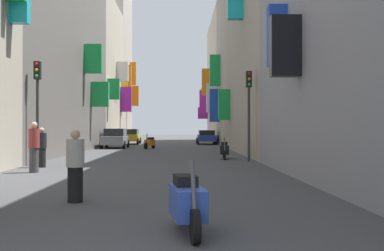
# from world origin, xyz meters

# --- Properties ---
(ground_plane) EXTENTS (140.00, 140.00, 0.00)m
(ground_plane) POSITION_xyz_m (0.00, 30.00, 0.00)
(ground_plane) COLOR #424244
(building_left_mid_b) EXTENTS (7.26, 21.37, 14.43)m
(building_left_mid_b) POSITION_xyz_m (-8.00, 27.39, 7.21)
(building_left_mid_b) COLOR slate
(building_left_mid_b) RESTS_ON ground
(building_left_mid_c) EXTENTS (7.19, 12.25, 14.01)m
(building_left_mid_c) POSITION_xyz_m (-7.98, 44.21, 7.00)
(building_left_mid_c) COLOR #BCB29E
(building_left_mid_c) RESTS_ON ground
(building_left_far) EXTENTS (7.40, 9.68, 19.85)m
(building_left_far) POSITION_xyz_m (-7.99, 55.16, 9.92)
(building_left_far) COLOR #B2A899
(building_left_far) RESTS_ON ground
(building_right_mid_a) EXTENTS (6.89, 19.50, 15.05)m
(building_right_mid_a) POSITION_xyz_m (8.00, 28.29, 7.52)
(building_right_mid_a) COLOR #9E9384
(building_right_mid_a) RESTS_ON ground
(building_right_mid_b) EXTENTS (7.05, 5.95, 20.45)m
(building_right_mid_b) POSITION_xyz_m (7.98, 41.01, 10.19)
(building_right_mid_b) COLOR gray
(building_right_mid_b) RESTS_ON ground
(building_right_mid_c) EXTENTS (7.39, 16.01, 14.13)m
(building_right_mid_c) POSITION_xyz_m (7.98, 52.00, 7.05)
(building_right_mid_c) COLOR #BCB29E
(building_right_mid_c) RESTS_ON ground
(parked_car_grey) EXTENTS (1.87, 3.91, 1.50)m
(parked_car_grey) POSITION_xyz_m (-3.60, 33.83, 0.78)
(parked_car_grey) COLOR slate
(parked_car_grey) RESTS_ON ground
(parked_car_blue) EXTENTS (1.84, 4.17, 1.33)m
(parked_car_blue) POSITION_xyz_m (3.89, 42.21, 0.71)
(parked_car_blue) COLOR navy
(parked_car_blue) RESTS_ON ground
(parked_car_yellow) EXTENTS (2.03, 4.06, 1.44)m
(parked_car_yellow) POSITION_xyz_m (-3.50, 42.89, 0.76)
(parked_car_yellow) COLOR gold
(parked_car_yellow) RESTS_ON ground
(scooter_orange) EXTENTS (0.79, 1.76, 1.13)m
(scooter_orange) POSITION_xyz_m (-0.87, 32.64, 0.46)
(scooter_orange) COLOR orange
(scooter_orange) RESTS_ON ground
(scooter_black) EXTENTS (0.50, 1.80, 1.13)m
(scooter_black) POSITION_xyz_m (3.64, 21.15, 0.46)
(scooter_black) COLOR black
(scooter_black) RESTS_ON ground
(scooter_blue) EXTENTS (0.59, 1.87, 1.13)m
(scooter_blue) POSITION_xyz_m (1.53, 4.49, 0.46)
(scooter_blue) COLOR #2D4CAD
(scooter_blue) RESTS_ON ground
(pedestrian_crossing) EXTENTS (0.43, 0.43, 1.58)m
(pedestrian_crossing) POSITION_xyz_m (-4.09, 16.25, 0.78)
(pedestrian_crossing) COLOR black
(pedestrian_crossing) RESTS_ON ground
(pedestrian_near_left) EXTENTS (0.43, 0.43, 1.79)m
(pedestrian_near_left) POSITION_xyz_m (-3.73, 14.10, 0.90)
(pedestrian_near_left) COLOR #3B3B3B
(pedestrian_near_left) RESTS_ON ground
(pedestrian_near_right) EXTENTS (0.49, 0.49, 1.54)m
(pedestrian_near_right) POSITION_xyz_m (-0.80, 7.45, 0.76)
(pedestrian_near_right) COLOR black
(pedestrian_near_right) RESTS_ON ground
(traffic_light_near_corner) EXTENTS (0.26, 0.34, 4.21)m
(traffic_light_near_corner) POSITION_xyz_m (4.62, 19.28, 2.87)
(traffic_light_near_corner) COLOR #2D2D2D
(traffic_light_near_corner) RESTS_ON ground
(traffic_light_far_corner) EXTENTS (0.26, 0.34, 4.36)m
(traffic_light_far_corner) POSITION_xyz_m (-4.58, 17.29, 2.96)
(traffic_light_far_corner) COLOR #2D2D2D
(traffic_light_far_corner) RESTS_ON ground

